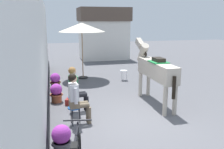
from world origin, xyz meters
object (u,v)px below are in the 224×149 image
Objects in this scene: flower_planter_farthest at (55,81)px; cafe_parasol at (82,28)px; saddled_horse_center at (155,69)px; seated_visitor_near at (76,96)px; spare_stool_white at (124,72)px; flower_planter_inner_far at (56,93)px; seated_visitor_far at (75,87)px; satchel_bag at (68,102)px; flower_planter_nearest at (62,139)px.

cafe_parasol reaches higher than flower_planter_farthest.
saddled_horse_center is 1.16× the size of cafe_parasol.
spare_stool_white is (2.59, 4.26, -0.38)m from seated_visitor_near.
flower_planter_inner_far is (-0.48, 1.93, -0.44)m from seated_visitor_near.
spare_stool_white is at bearing 53.22° from seated_visitor_far.
flower_planter_inner_far is at bearing -90.09° from flower_planter_farthest.
saddled_horse_center is 10.70× the size of satchel_bag.
seated_visitor_far is (0.07, 0.89, 0.00)m from seated_visitor_near.
saddled_horse_center is at bearing -88.64° from spare_stool_white.
spare_stool_white is at bearing 91.36° from saddled_horse_center.
seated_visitor_far is 3.02× the size of spare_stool_white.
cafe_parasol reaches higher than spare_stool_white.
seated_visitor_far is at bearing -78.54° from flower_planter_farthest.
seated_visitor_near is 4.96× the size of satchel_bag.
flower_planter_inner_far is 1.39× the size of spare_stool_white.
flower_planter_nearest is 2.29× the size of satchel_bag.
seated_visitor_far is 2.17× the size of flower_planter_nearest.
flower_planter_inner_far is at bearing -142.83° from spare_stool_white.
seated_visitor_far is at bearing -100.25° from cafe_parasol.
seated_visitor_near reaches higher than flower_planter_farthest.
spare_stool_white is (-0.08, 3.22, -0.76)m from saddled_horse_center.
saddled_horse_center is at bearing -15.89° from flower_planter_inner_far.
saddled_horse_center is 4.68× the size of flower_planter_nearest.
flower_planter_farthest is (-3.14, 2.56, -0.82)m from saddled_horse_center.
seated_visitor_near is 2.17× the size of flower_planter_farthest.
flower_planter_nearest is at bearing -108.21° from seated_visitor_near.
seated_visitor_far is 2.40m from flower_planter_nearest.
satchel_bag is (-2.71, -2.67, -0.30)m from spare_stool_white.
seated_visitor_far reaches higher than flower_planter_inner_far.
seated_visitor_near reaches higher than flower_planter_nearest.
cafe_parasol reaches higher than flower_planter_nearest.
seated_visitor_far is 2.17× the size of flower_planter_farthest.
seated_visitor_far is at bearing 76.96° from flower_planter_nearest.
flower_planter_nearest and flower_planter_farthest have the same top height.
flower_planter_farthest is 3.14m from spare_stool_white.
saddled_horse_center is at bearing -65.67° from cafe_parasol.
flower_planter_inner_far and flower_planter_farthest have the same top height.
seated_visitor_near is at bearing -94.45° from seated_visitor_far.
flower_planter_farthest reaches higher than satchel_bag.
flower_planter_inner_far is (-3.14, 0.90, -0.82)m from saddled_horse_center.
seated_visitor_near is 2.17× the size of flower_planter_inner_far.
cafe_parasol is (1.31, 1.49, 2.03)m from flower_planter_farthest.
satchel_bag is (-0.20, 0.69, -0.68)m from seated_visitor_far.
saddled_horse_center is at bearing 21.26° from seated_visitor_near.
satchel_bag is at bearing -80.13° from flower_planter_farthest.
flower_planter_inner_far is at bearing 104.02° from seated_visitor_near.
spare_stool_white is at bearing 58.72° from seated_visitor_near.
cafe_parasol reaches higher than flower_planter_inner_far.
flower_planter_farthest is at bearing 31.11° from satchel_bag.
flower_planter_nearest is at bearing -101.24° from cafe_parasol.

